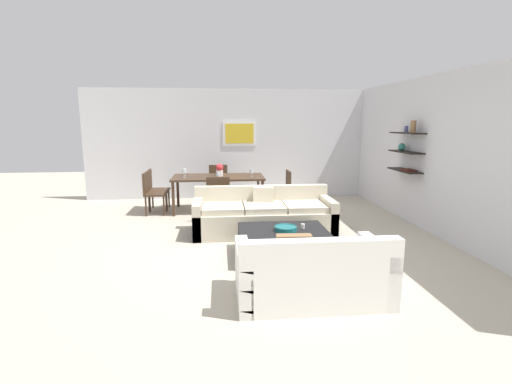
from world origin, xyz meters
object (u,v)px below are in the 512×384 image
Objects in this scene: wine_glass_left_far at (185,171)px; centerpiece_vase at (220,170)px; dining_chair_right_near at (283,188)px; candle_jar at (303,226)px; decorative_bowl at (286,228)px; wine_glass_left_near at (184,171)px; wine_glass_right_near at (251,171)px; wine_glass_foot at (218,174)px; coffee_table at (284,243)px; sofa_beige at (264,216)px; loveseat_white at (312,273)px; dining_chair_head at (218,181)px; dining_chair_foot at (218,195)px; dining_chair_left_far at (155,187)px; wine_glass_head at (218,169)px; dining_table at (218,179)px; dining_chair_left_near at (151,190)px.

centerpiece_vase is at bearing -8.24° from wine_glass_left_far.
candle_jar is at bearing -93.33° from dining_chair_right_near.
decorative_bowl is 3.35m from wine_glass_left_near.
decorative_bowl is at bearing -72.89° from centerpiece_vase.
wine_glass_foot is at bearing -156.20° from wine_glass_right_near.
sofa_beige is at bearing 97.13° from coffee_table.
loveseat_white is at bearing -68.81° from wine_glass_left_far.
dining_chair_head and dining_chair_foot have the same top height.
wine_glass_head is (1.38, 0.21, 0.35)m from dining_chair_left_far.
wine_glass_right_near reaches higher than dining_chair_right_near.
wine_glass_foot is (0.71, -0.56, -0.01)m from wine_glass_left_far.
wine_glass_head reaches higher than dining_chair_foot.
wine_glass_head is 1.06× the size of wine_glass_foot.
dining_chair_right_near is (2.76, -0.45, 0.00)m from dining_chair_left_far.
sofa_beige is 2.80m from dining_chair_head.
dining_table is 1.41m from dining_chair_left_near.
dining_chair_left_near is at bearing 180.00° from dining_chair_right_near.
dining_chair_left_near is at bearing 171.22° from wine_glass_foot.
wine_glass_right_near is at bearing -9.40° from dining_chair_left_far.
wine_glass_left_near reaches higher than dining_chair_right_near.
loveseat_white is 10.86× the size of wine_glass_foot.
dining_table is at bearing -9.20° from dining_chair_left_far.
dining_chair_foot reaches higher than coffee_table.
wine_glass_head is (-0.96, 3.42, 0.44)m from decorative_bowl.
decorative_bowl is at bearing -159.95° from candle_jar.
dining_chair_left_far is 1.00× the size of dining_chair_head.
wine_glass_head is at bearing 141.81° from wine_glass_right_near.
dining_chair_left_far is at bearing 117.76° from loveseat_white.
wine_glass_right_near is (2.09, 0.10, 0.36)m from dining_chair_left_near.
dining_chair_right_near reaches higher than sofa_beige.
candle_jar is 2.85m from wine_glass_right_near.
wine_glass_right_near is at bearing -9.80° from dining_table.
wine_glass_left_far reaches higher than dining_chair_head.
loveseat_white is 3.57m from dining_chair_foot.
sofa_beige is at bearing -47.96° from wine_glass_left_near.
wine_glass_right_near is 1.08× the size of wine_glass_foot.
coffee_table is at bearing -49.98° from dining_chair_left_near.
dining_table is 0.74m from wine_glass_left_far.
dining_table is 0.47m from wine_glass_head.
dining_chair_left_far reaches higher than loveseat_white.
dining_chair_left_near reaches higher than coffee_table.
dining_chair_left_far is at bearing -153.79° from dining_chair_head.
candle_jar is at bearing 20.05° from decorative_bowl.
dining_chair_right_near is 1.42m from centerpiece_vase.
wine_glass_foot is 0.45m from centerpiece_vase.
wine_glass_foot is at bearing -25.57° from dining_chair_left_far.
dining_table is at bearing 90.00° from dining_chair_foot.
dining_chair_left_near reaches higher than loveseat_white.
candle_jar is at bearing -72.07° from dining_chair_head.
loveseat_white is 1.85× the size of dining_chair_head.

